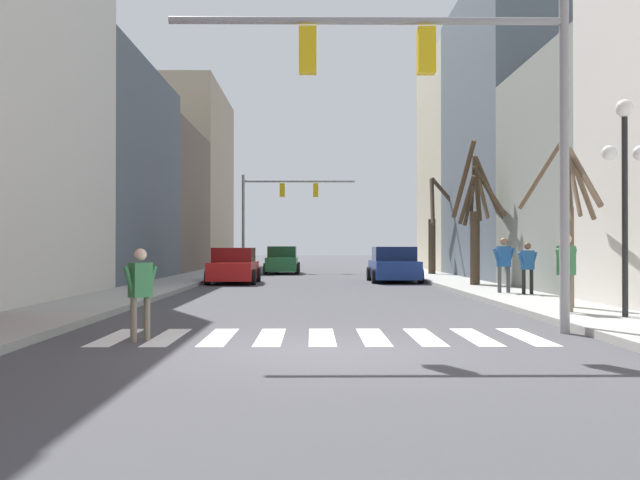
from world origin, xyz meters
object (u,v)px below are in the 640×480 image
at_px(pedestrian_crossing_street, 566,266).
at_px(pedestrian_waiting_at_curb, 504,260).
at_px(street_tree_right_mid, 435,226).
at_px(pedestrian_on_left_sidewalk, 528,264).
at_px(street_tree_right_near, 477,215).
at_px(street_tree_right_far, 570,223).
at_px(street_tree_left_near, 474,227).
at_px(traffic_signal_near, 447,89).
at_px(pedestrian_near_right_corner, 140,286).
at_px(car_at_intersection, 234,267).
at_px(traffic_signal_far, 276,201).
at_px(street_lamp_right_corner, 625,163).
at_px(car_parked_left_near, 394,265).
at_px(car_parked_left_far, 282,261).

xyz_separation_m(pedestrian_crossing_street, pedestrian_waiting_at_curb, (0.42, 6.97, -0.00)).
bearing_deg(street_tree_right_mid, pedestrian_on_left_sidewalk, -89.83).
bearing_deg(street_tree_right_near, street_tree_right_far, -91.07).
height_order(pedestrian_crossing_street, street_tree_right_mid, street_tree_right_mid).
bearing_deg(street_tree_left_near, pedestrian_waiting_at_curb, -91.73).
height_order(pedestrian_crossing_street, street_tree_right_far, street_tree_right_far).
relative_size(pedestrian_on_left_sidewalk, street_tree_right_near, 0.28).
distance_m(traffic_signal_near, pedestrian_near_right_corner, 6.51).
xyz_separation_m(car_at_intersection, street_tree_right_near, (9.69, -3.51, 2.09)).
xyz_separation_m(traffic_signal_near, traffic_signal_far, (-4.69, 32.85, -0.07)).
distance_m(street_lamp_right_corner, pedestrian_on_left_sidewalk, 7.69).
bearing_deg(pedestrian_near_right_corner, street_lamp_right_corner, -32.48).
distance_m(traffic_signal_near, pedestrian_waiting_at_curb, 10.77).
relative_size(street_tree_right_mid, street_tree_left_near, 1.05).
bearing_deg(street_tree_right_mid, pedestrian_waiting_at_curb, -91.73).
height_order(street_lamp_right_corner, car_parked_left_near, street_lamp_right_corner).
xyz_separation_m(traffic_signal_near, pedestrian_near_right_corner, (-5.35, -1.06, -3.56)).
distance_m(traffic_signal_far, pedestrian_near_right_corner, 34.09).
xyz_separation_m(car_parked_left_far, car_at_intersection, (-1.62, -11.65, -0.02)).
bearing_deg(car_parked_left_near, pedestrian_on_left_sidewalk, -165.17).
relative_size(car_parked_left_far, pedestrian_crossing_street, 2.80).
xyz_separation_m(street_tree_right_mid, street_tree_left_near, (-0.33, -10.99, -0.31)).
distance_m(pedestrian_near_right_corner, pedestrian_waiting_at_curb, 13.89).
bearing_deg(pedestrian_near_right_corner, car_at_intersection, 43.29).
relative_size(car_parked_left_near, street_tree_right_far, 1.07).
bearing_deg(pedestrian_waiting_at_curb, pedestrian_crossing_street, -104.43).
relative_size(car_parked_left_near, street_tree_right_mid, 0.89).
bearing_deg(street_tree_left_near, car_at_intersection, 157.61).
bearing_deg(street_lamp_right_corner, pedestrian_waiting_at_curb, 92.77).
xyz_separation_m(pedestrian_near_right_corner, pedestrian_on_left_sidewalk, (9.40, 9.95, 0.15)).
bearing_deg(street_tree_left_near, car_parked_left_near, 116.03).
bearing_deg(traffic_signal_near, street_tree_left_near, 75.92).
relative_size(car_at_intersection, street_tree_right_near, 0.79).
bearing_deg(car_at_intersection, street_tree_right_mid, -54.24).
bearing_deg(car_at_intersection, street_lamp_right_corner, -150.20).
distance_m(street_lamp_right_corner, pedestrian_waiting_at_curb, 8.38).
relative_size(pedestrian_crossing_street, pedestrian_on_left_sidewalk, 1.10).
height_order(pedestrian_crossing_street, street_tree_left_near, street_tree_left_near).
height_order(car_parked_left_near, street_tree_right_mid, street_tree_right_mid).
bearing_deg(traffic_signal_far, car_at_intersection, -94.57).
xyz_separation_m(car_parked_left_far, street_tree_left_near, (7.88, -15.56, 1.59)).
distance_m(car_at_intersection, street_tree_left_near, 10.40).
xyz_separation_m(street_lamp_right_corner, car_at_intersection, (-9.74, 17.01, -2.56)).
height_order(street_tree_right_near, street_tree_left_near, street_tree_right_near).
relative_size(pedestrian_near_right_corner, street_tree_right_far, 0.37).
bearing_deg(traffic_signal_near, car_parked_left_near, 86.56).
bearing_deg(traffic_signal_near, street_tree_right_mid, 81.12).
bearing_deg(street_lamp_right_corner, traffic_signal_near, -158.63).
distance_m(pedestrian_near_right_corner, street_tree_right_mid, 28.32).
bearing_deg(street_tree_right_far, pedestrian_waiting_at_curb, 91.40).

